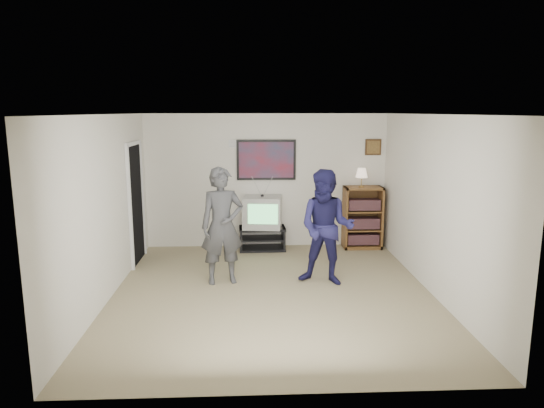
{
  "coord_description": "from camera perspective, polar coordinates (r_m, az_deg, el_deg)",
  "views": [
    {
      "loc": [
        -0.31,
        -6.5,
        2.54
      ],
      "look_at": [
        0.03,
        0.74,
        1.15
      ],
      "focal_mm": 32.0,
      "sensor_mm": 36.0,
      "label": 1
    }
  ],
  "objects": [
    {
      "name": "poster",
      "position": [
        9.02,
        -0.68,
        5.21
      ],
      "size": [
        1.1,
        0.03,
        0.75
      ],
      "primitive_type": "cube",
      "color": "black",
      "rests_on": "room_shell"
    },
    {
      "name": "small_picture",
      "position": [
        9.3,
        11.82,
        6.57
      ],
      "size": [
        0.3,
        0.03,
        0.3
      ],
      "primitive_type": "cube",
      "color": "#321C10",
      "rests_on": "room_shell"
    },
    {
      "name": "person_tall",
      "position": [
        7.21,
        -5.88,
        -2.57
      ],
      "size": [
        0.71,
        0.54,
        1.75
      ],
      "primitive_type": "imported",
      "rotation": [
        0.0,
        0.0,
        0.21
      ],
      "color": "#3B3C3E",
      "rests_on": "room_shell"
    },
    {
      "name": "bookshelf",
      "position": [
        9.24,
        10.6,
        -1.56
      ],
      "size": [
        0.71,
        0.4,
        1.16
      ],
      "primitive_type": null,
      "color": "brown",
      "rests_on": "room_shell"
    },
    {
      "name": "media_stand",
      "position": [
        9.04,
        -1.16,
        -4.06
      ],
      "size": [
        0.86,
        0.5,
        0.43
      ],
      "rotation": [
        0.0,
        0.0,
        0.03
      ],
      "color": "black",
      "rests_on": "room_shell"
    },
    {
      "name": "doorway",
      "position": [
        8.47,
        -15.75,
        -0.03
      ],
      "size": [
        0.03,
        0.85,
        2.0
      ],
      "primitive_type": "cube",
      "color": "black",
      "rests_on": "room_shell"
    },
    {
      "name": "controller_right",
      "position": [
        7.34,
        5.86,
        -1.13
      ],
      "size": [
        0.08,
        0.13,
        0.04
      ],
      "primitive_type": "cube",
      "rotation": [
        0.0,
        0.0,
        0.36
      ],
      "color": "white",
      "rests_on": "person_short"
    },
    {
      "name": "person_short",
      "position": [
        7.17,
        6.43,
        -2.78
      ],
      "size": [
        1.0,
        0.89,
        1.72
      ],
      "primitive_type": "imported",
      "rotation": [
        0.0,
        0.0,
        -0.34
      ],
      "color": "#1C1A47",
      "rests_on": "room_shell"
    },
    {
      "name": "controller_left",
      "position": [
        7.3,
        -5.64,
        0.58
      ],
      "size": [
        0.08,
        0.13,
        0.04
      ],
      "primitive_type": "cube",
      "rotation": [
        0.0,
        0.0,
        0.35
      ],
      "color": "white",
      "rests_on": "person_tall"
    },
    {
      "name": "crt_television",
      "position": [
        8.92,
        -1.14,
        -0.94
      ],
      "size": [
        0.75,
        0.66,
        0.58
      ],
      "primitive_type": null,
      "rotation": [
        0.0,
        0.0,
        -0.12
      ],
      "color": "#A6A7A1",
      "rests_on": "media_stand"
    },
    {
      "name": "room_shell",
      "position": [
        6.97,
        -0.07,
        0.2
      ],
      "size": [
        4.51,
        5.0,
        2.51
      ],
      "color": "#74694A",
      "rests_on": "ground"
    },
    {
      "name": "air_vent",
      "position": [
        9.0,
        -4.21,
        7.08
      ],
      "size": [
        0.28,
        0.02,
        0.14
      ],
      "primitive_type": "cube",
      "color": "white",
      "rests_on": "room_shell"
    },
    {
      "name": "table_lamp",
      "position": [
        9.06,
        10.48,
        3.07
      ],
      "size": [
        0.22,
        0.22,
        0.35
      ],
      "primitive_type": null,
      "color": "#FFE0C1",
      "rests_on": "bookshelf"
    }
  ]
}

